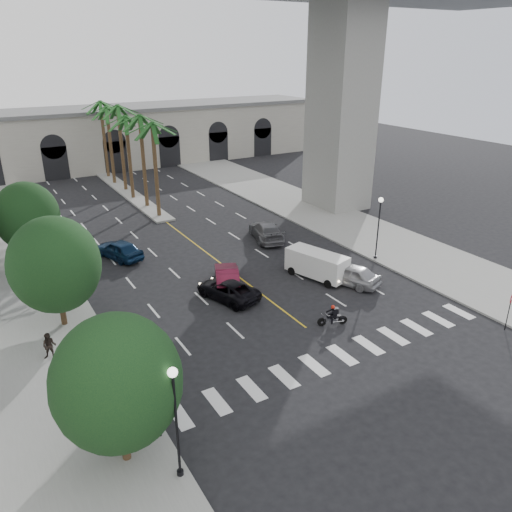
{
  "coord_description": "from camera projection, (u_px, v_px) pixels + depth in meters",
  "views": [
    {
      "loc": [
        -16.56,
        -19.79,
        16.21
      ],
      "look_at": [
        -1.3,
        6.0,
        3.73
      ],
      "focal_mm": 35.0,
      "sensor_mm": 36.0,
      "label": 1
    }
  ],
  "objects": [
    {
      "name": "motorcycle_rider",
      "position": [
        333.0,
        316.0,
        31.42
      ],
      "size": [
        1.87,
        0.8,
        1.41
      ],
      "rotation": [
        0.0,
        0.0,
        -0.35
      ],
      "color": "black",
      "rests_on": "ground"
    },
    {
      "name": "traffic_signal_far",
      "position": [
        128.0,
        348.0,
        24.65
      ],
      "size": [
        0.25,
        0.18,
        3.65
      ],
      "color": "black",
      "rests_on": "ground"
    },
    {
      "name": "median",
      "position": [
        130.0,
        194.0,
        59.89
      ],
      "size": [
        2.0,
        24.0,
        0.2
      ],
      "primitive_type": "cube",
      "color": "gray",
      "rests_on": "ground"
    },
    {
      "name": "palm_d",
      "position": [
        118.0,
        110.0,
        57.88
      ],
      "size": [
        3.2,
        3.2,
        10.9
      ],
      "color": "#47331E",
      "rests_on": "ground"
    },
    {
      "name": "lamp_post_right",
      "position": [
        379.0,
        223.0,
        40.21
      ],
      "size": [
        0.4,
        0.4,
        5.35
      ],
      "color": "black",
      "rests_on": "ground"
    },
    {
      "name": "car_d",
      "position": [
        266.0,
        231.0,
        45.56
      ],
      "size": [
        3.8,
        6.06,
        1.64
      ],
      "primitive_type": "imported",
      "rotation": [
        0.0,
        0.0,
        2.85
      ],
      "color": "slate",
      "rests_on": "ground"
    },
    {
      "name": "car_c",
      "position": [
        228.0,
        290.0,
        34.76
      ],
      "size": [
        3.63,
        5.33,
        1.36
      ],
      "primitive_type": "imported",
      "rotation": [
        0.0,
        0.0,
        3.45
      ],
      "color": "black",
      "rests_on": "ground"
    },
    {
      "name": "car_a",
      "position": [
        350.0,
        274.0,
        36.88
      ],
      "size": [
        3.49,
        4.99,
        1.58
      ],
      "primitive_type": "imported",
      "rotation": [
        0.0,
        0.0,
        3.53
      ],
      "color": "#9F9FA3",
      "rests_on": "ground"
    },
    {
      "name": "palm_a",
      "position": [
        152.0,
        128.0,
        48.48
      ],
      "size": [
        3.2,
        3.2,
        10.3
      ],
      "color": "#47331E",
      "rests_on": "ground"
    },
    {
      "name": "street_tree_near",
      "position": [
        117.0,
        382.0,
        19.69
      ],
      "size": [
        5.2,
        5.2,
        6.89
      ],
      "color": "#382616",
      "rests_on": "ground"
    },
    {
      "name": "do_not_enter_sign",
      "position": [
        510.0,
        304.0,
        30.38
      ],
      "size": [
        0.58,
        0.26,
        2.51
      ],
      "rotation": [
        0.0,
        0.0,
        0.38
      ],
      "color": "black",
      "rests_on": "ground"
    },
    {
      "name": "cargo_van",
      "position": [
        317.0,
        264.0,
        37.76
      ],
      "size": [
        3.11,
        5.15,
        2.06
      ],
      "rotation": [
        0.0,
        0.0,
        0.29
      ],
      "color": "white",
      "rests_on": "ground"
    },
    {
      "name": "palm_b",
      "position": [
        140.0,
        120.0,
        51.6
      ],
      "size": [
        3.2,
        3.2,
        10.6
      ],
      "color": "#47331E",
      "rests_on": "ground"
    },
    {
      "name": "bridge",
      "position": [
        207.0,
        19.0,
        41.71
      ],
      "size": [
        75.0,
        13.0,
        26.0
      ],
      "color": "gray",
      "rests_on": "ground"
    },
    {
      "name": "car_b",
      "position": [
        227.0,
        276.0,
        36.57
      ],
      "size": [
        3.44,
        5.01,
        1.56
      ],
      "primitive_type": "imported",
      "rotation": [
        0.0,
        0.0,
        2.72
      ],
      "color": "#561124",
      "rests_on": "ground"
    },
    {
      "name": "palm_f",
      "position": [
        100.0,
        105.0,
        64.33
      ],
      "size": [
        3.2,
        3.2,
        10.7
      ],
      "color": "#47331E",
      "rests_on": "ground"
    },
    {
      "name": "street_tree_mid",
      "position": [
        55.0,
        265.0,
        29.95
      ],
      "size": [
        5.44,
        5.44,
        7.21
      ],
      "color": "#382616",
      "rests_on": "ground"
    },
    {
      "name": "traffic_signal_near",
      "position": [
        157.0,
        393.0,
        21.47
      ],
      "size": [
        0.25,
        0.18,
        3.65
      ],
      "color": "black",
      "rests_on": "ground"
    },
    {
      "name": "street_tree_far",
      "position": [
        27.0,
        216.0,
        39.6
      ],
      "size": [
        5.04,
        5.04,
        6.68
      ],
      "color": "#382616",
      "rests_on": "ground"
    },
    {
      "name": "car_e",
      "position": [
        119.0,
        249.0,
        41.41
      ],
      "size": [
        3.37,
        5.09,
        1.61
      ],
      "primitive_type": "imported",
      "rotation": [
        0.0,
        0.0,
        3.48
      ],
      "color": "#102B4D",
      "rests_on": "ground"
    },
    {
      "name": "pedestrian_b",
      "position": [
        49.0,
        346.0,
        27.7
      ],
      "size": [
        0.94,
        0.85,
        1.58
      ],
      "primitive_type": "imported",
      "rotation": [
        0.0,
        0.0,
        -0.4
      ],
      "color": "black",
      "rests_on": "sidewalk_left"
    },
    {
      "name": "sidewalk_right",
      "position": [
        353.0,
        227.0,
        48.68
      ],
      "size": [
        8.0,
        100.0,
        0.15
      ],
      "primitive_type": "cube",
      "color": "gray",
      "rests_on": "ground"
    },
    {
      "name": "ground",
      "position": [
        326.0,
        343.0,
        29.73
      ],
      "size": [
        140.0,
        140.0,
        0.0
      ],
      "primitive_type": "plane",
      "color": "black",
      "rests_on": "ground"
    },
    {
      "name": "pedestrian_a",
      "position": [
        135.0,
        391.0,
        24.0
      ],
      "size": [
        0.65,
        0.46,
        1.66
      ],
      "primitive_type": "imported",
      "rotation": [
        0.0,
        0.0,
        0.11
      ],
      "color": "black",
      "rests_on": "sidewalk_left"
    },
    {
      "name": "pier_building",
      "position": [
        91.0,
        138.0,
        71.79
      ],
      "size": [
        71.0,
        10.5,
        8.5
      ],
      "color": "beige",
      "rests_on": "ground"
    },
    {
      "name": "palm_c",
      "position": [
        126.0,
        121.0,
        54.82
      ],
      "size": [
        3.2,
        3.2,
        10.1
      ],
      "color": "#47331E",
      "rests_on": "ground"
    },
    {
      "name": "lamp_post_left_far",
      "position": [
        65.0,
        244.0,
        35.85
      ],
      "size": [
        0.4,
        0.4,
        5.35
      ],
      "color": "black",
      "rests_on": "ground"
    },
    {
      "name": "sidewalk_left",
      "position": [
        20.0,
        300.0,
        34.57
      ],
      "size": [
        8.0,
        100.0,
        0.15
      ],
      "primitive_type": "cube",
      "color": "gray",
      "rests_on": "ground"
    },
    {
      "name": "palm_e",
      "position": [
        107.0,
        111.0,
        61.11
      ],
      "size": [
        3.2,
        3.2,
        10.4
      ],
      "color": "#47331E",
      "rests_on": "ground"
    },
    {
      "name": "lamp_post_left_near",
      "position": [
        176.0,
        414.0,
        19.16
      ],
      "size": [
        0.4,
        0.4,
        5.35
      ],
      "color": "black",
      "rests_on": "ground"
    }
  ]
}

